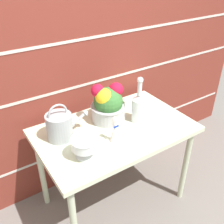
{
  "coord_description": "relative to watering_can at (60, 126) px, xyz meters",
  "views": [
    {
      "loc": [
        -0.86,
        -1.27,
        1.82
      ],
      "look_at": [
        0.0,
        0.03,
        0.86
      ],
      "focal_mm": 42.0,
      "sensor_mm": 36.0,
      "label": 1
    }
  ],
  "objects": [
    {
      "name": "brick_wall",
      "position": [
        0.36,
        0.35,
        0.26
      ],
      "size": [
        3.6,
        0.08,
        2.2
      ],
      "color": "maroon",
      "rests_on": "ground_plane"
    },
    {
      "name": "glass_decanter",
      "position": [
        0.57,
        -0.12,
        0.03
      ],
      "size": [
        0.1,
        0.1,
        0.35
      ],
      "color": "silver",
      "rests_on": "patio_table"
    },
    {
      "name": "flower_planter",
      "position": [
        0.39,
        0.02,
        0.04
      ],
      "size": [
        0.26,
        0.26,
        0.29
      ],
      "color": "#ADADB2",
      "rests_on": "patio_table"
    },
    {
      "name": "crystal_pedestal_bowl",
      "position": [
        0.05,
        -0.26,
        -0.01
      ],
      "size": [
        0.17,
        0.17,
        0.13
      ],
      "color": "silver",
      "rests_on": "patio_table"
    },
    {
      "name": "ground_plane",
      "position": [
        0.36,
        -0.11,
        -0.84
      ],
      "size": [
        12.0,
        12.0,
        0.0
      ],
      "primitive_type": "plane",
      "color": "slate"
    },
    {
      "name": "figurine_vase",
      "position": [
        0.29,
        -0.23,
        -0.02
      ],
      "size": [
        0.07,
        0.07,
        0.19
      ],
      "color": "white",
      "rests_on": "patio_table"
    },
    {
      "name": "watering_can",
      "position": [
        0.0,
        0.0,
        0.0
      ],
      "size": [
        0.32,
        0.17,
        0.26
      ],
      "color": "#9EA3A8",
      "rests_on": "patio_table"
    },
    {
      "name": "patio_table",
      "position": [
        0.36,
        -0.11,
        -0.17
      ],
      "size": [
        1.11,
        0.69,
        0.74
      ],
      "color": "beige",
      "rests_on": "ground_plane"
    }
  ]
}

